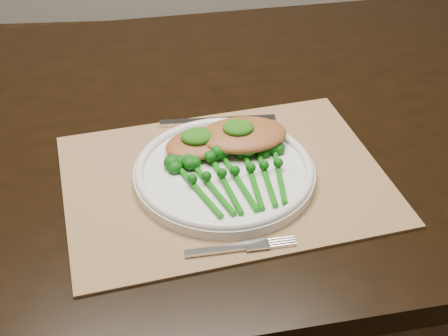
{
  "coord_description": "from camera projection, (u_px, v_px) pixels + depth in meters",
  "views": [
    {
      "loc": [
        -0.01,
        -1.01,
        1.34
      ],
      "look_at": [
        0.05,
        -0.28,
        0.78
      ],
      "focal_mm": 50.0,
      "sensor_mm": 36.0,
      "label": 1
    }
  ],
  "objects": [
    {
      "name": "chicken_fillet_right",
      "position": [
        243.0,
        135.0,
        0.97
      ],
      "size": [
        0.15,
        0.11,
        0.03
      ],
      "primitive_type": "ellipsoid",
      "rotation": [
        0.0,
        0.0,
        0.12
      ],
      "color": "#A55F2F",
      "rests_on": "dinner_plate"
    },
    {
      "name": "chicken_fillet_left",
      "position": [
        201.0,
        143.0,
        0.97
      ],
      "size": [
        0.14,
        0.11,
        0.02
      ],
      "primitive_type": "ellipsoid",
      "rotation": [
        0.0,
        0.0,
        0.34
      ],
      "color": "#A55F2F",
      "rests_on": "dinner_plate"
    },
    {
      "name": "fork",
      "position": [
        248.0,
        246.0,
        0.82
      ],
      "size": [
        0.15,
        0.03,
        0.0
      ],
      "rotation": [
        0.0,
        0.0,
        0.1
      ],
      "color": "silver",
      "rests_on": "placemat"
    },
    {
      "name": "placemat",
      "position": [
        225.0,
        179.0,
        0.94
      ],
      "size": [
        0.54,
        0.44,
        0.0
      ],
      "primitive_type": "cube",
      "rotation": [
        0.0,
        0.0,
        0.19
      ],
      "color": "#98734D",
      "rests_on": "dining_table"
    },
    {
      "name": "pesto_dollop_left",
      "position": [
        197.0,
        136.0,
        0.96
      ],
      "size": [
        0.05,
        0.04,
        0.02
      ],
      "primitive_type": "ellipsoid",
      "color": "#174E0B",
      "rests_on": "chicken_fillet_left"
    },
    {
      "name": "broccolini_bundle",
      "position": [
        240.0,
        183.0,
        0.9
      ],
      "size": [
        0.18,
        0.19,
        0.04
      ],
      "rotation": [
        0.0,
        0.0,
        0.22
      ],
      "color": "#116B0E",
      "rests_on": "dinner_plate"
    },
    {
      "name": "knife",
      "position": [
        207.0,
        121.0,
        1.06
      ],
      "size": [
        0.2,
        0.02,
        0.01
      ],
      "rotation": [
        0.0,
        0.0,
        0.02
      ],
      "color": "silver",
      "rests_on": "placemat"
    },
    {
      "name": "dining_table",
      "position": [
        177.0,
        277.0,
        1.29
      ],
      "size": [
        1.7,
        1.09,
        0.75
      ],
      "rotation": [
        0.0,
        0.0,
        0.12
      ],
      "color": "black",
      "rests_on": "ground"
    },
    {
      "name": "dinner_plate",
      "position": [
        224.0,
        171.0,
        0.93
      ],
      "size": [
        0.27,
        0.27,
        0.02
      ],
      "color": "white",
      "rests_on": "placemat"
    },
    {
      "name": "pesto_dollop_right",
      "position": [
        238.0,
        128.0,
        0.96
      ],
      "size": [
        0.05,
        0.04,
        0.02
      ],
      "primitive_type": "ellipsoid",
      "color": "#174E0B",
      "rests_on": "chicken_fillet_right"
    }
  ]
}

